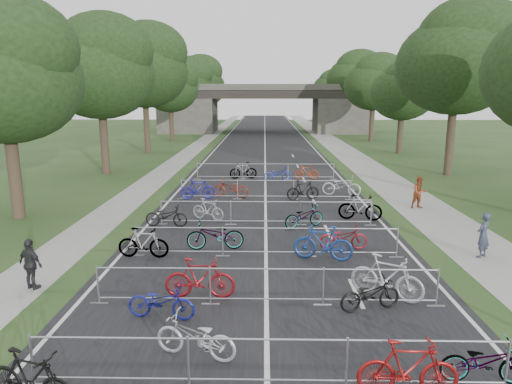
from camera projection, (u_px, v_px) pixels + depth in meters
road at (265, 142)px, 54.29m from camera, size 11.00×140.00×0.01m
sidewalk_right at (332, 143)px, 54.14m from camera, size 3.00×140.00×0.01m
sidewalk_left at (202, 142)px, 54.42m from camera, size 2.00×140.00×0.01m
lane_markings at (265, 142)px, 54.29m from camera, size 0.12×140.00×0.00m
overpass_bridge at (265, 109)px, 68.21m from camera, size 31.00×8.00×7.05m
tree_left_0 at (5, 74)px, 19.82m from camera, size 6.72×6.72×10.25m
tree_left_1 at (100, 69)px, 31.38m from camera, size 7.56×7.56×11.53m
tree_right_1 at (459, 60)px, 30.82m from camera, size 8.18×8.18×12.47m
tree_left_2 at (145, 67)px, 42.94m from camera, size 8.40×8.40×12.81m
tree_right_2 at (404, 91)px, 42.96m from camera, size 6.16×6.16×9.39m
tree_left_3 at (171, 87)px, 55.01m from camera, size 6.72×6.72×10.25m
tree_right_3 at (375, 83)px, 54.48m from camera, size 7.17×7.17×10.93m
tree_left_4 at (187, 83)px, 66.57m from camera, size 7.56×7.56×11.53m
tree_right_4 at (355, 78)px, 66.01m from camera, size 8.18×8.18×12.47m
tree_left_5 at (199, 79)px, 78.13m from camera, size 8.40×8.40×12.81m
tree_right_5 at (341, 92)px, 78.15m from camera, size 6.16×6.16×9.39m
tree_left_6 at (207, 90)px, 90.20m from camera, size 6.72×6.72×10.25m
tree_right_6 at (331, 87)px, 89.67m from camera, size 7.17×7.17×10.93m
barrier_row_1 at (267, 363)px, 8.82m from camera, size 9.70×0.08×1.10m
barrier_row_2 at (266, 286)px, 12.34m from camera, size 9.70×0.08×1.10m
barrier_row_3 at (266, 242)px, 16.05m from camera, size 9.70×0.08×1.10m
barrier_row_4 at (266, 213)px, 19.96m from camera, size 9.70×0.08×1.10m
barrier_row_5 at (266, 190)px, 24.85m from camera, size 9.70×0.08×1.10m
barrier_row_6 at (265, 171)px, 30.72m from camera, size 9.70×0.08×1.10m
bike_4 at (31, 380)px, 8.27m from camera, size 1.95×1.04×1.13m
bike_5 at (195, 337)px, 9.86m from camera, size 1.98×1.15×0.98m
bike_6 at (408, 369)px, 8.58m from camera, size 1.93×0.60×1.15m
bike_7 at (485, 362)px, 9.01m from camera, size 1.77×0.69×0.91m
bike_8 at (161, 302)px, 11.60m from camera, size 1.83×0.84×0.93m
bike_9 at (200, 279)px, 12.73m from camera, size 1.98×0.58×1.19m
bike_10 at (370, 295)px, 12.06m from camera, size 1.80×1.04×0.90m
bike_11 at (387, 277)px, 12.73m from camera, size 2.09×1.59×1.26m
bike_12 at (143, 243)px, 15.94m from camera, size 1.84×0.62×1.09m
bike_13 at (215, 235)px, 16.78m from camera, size 2.16×0.93×1.10m
bike_14 at (323, 243)px, 15.71m from camera, size 2.13×1.02×1.23m
bike_15 at (343, 237)px, 16.82m from camera, size 1.81×0.73×0.93m
bike_16 at (166, 216)px, 19.70m from camera, size 1.87×0.75×0.97m
bike_17 at (208, 210)px, 20.74m from camera, size 1.69×1.14×0.99m
bike_18 at (304, 216)px, 19.60m from camera, size 1.97×1.45×0.99m
bike_19 at (360, 208)px, 20.71m from camera, size 2.03×0.95×1.18m
bike_20 at (198, 189)px, 24.86m from camera, size 1.95×0.88×1.13m
bike_21 at (231, 188)px, 25.31m from camera, size 2.14×1.12×1.07m
bike_22 at (303, 190)px, 24.71m from camera, size 1.87×0.88×1.08m
bike_23 at (342, 186)px, 25.73m from camera, size 2.28×1.25×1.13m
bike_25 at (243, 171)px, 30.92m from camera, size 1.91×0.81×1.11m
bike_26 at (278, 174)px, 30.07m from camera, size 1.95×0.94×0.98m
bike_27 at (307, 172)px, 30.69m from camera, size 1.68×0.58×0.99m
pedestrian_a at (483, 235)px, 15.92m from camera, size 0.70×0.68×1.63m
pedestrian_b at (419, 193)px, 22.84m from camera, size 0.90×0.77×1.61m
pedestrian_c at (31, 264)px, 13.32m from camera, size 0.97×0.73×1.54m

